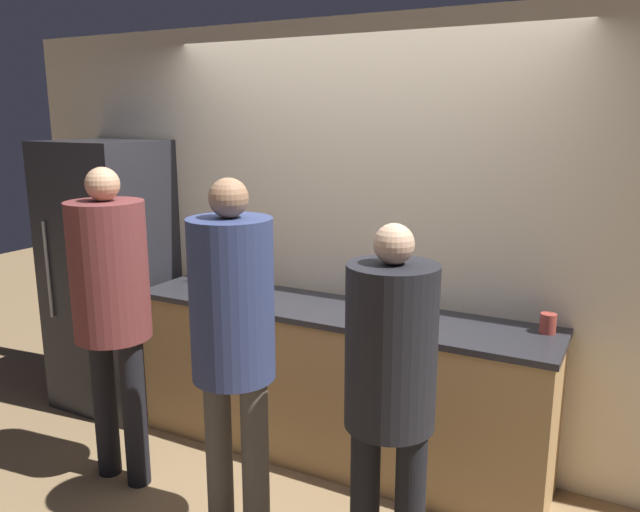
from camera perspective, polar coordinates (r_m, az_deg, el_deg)
The scene contains 11 objects.
ground_plane at distance 3.79m, azimuth -1.00°, elevation -19.88°, with size 14.00×14.00×0.00m, color #8C704C.
wall_back at distance 3.82m, azimuth 3.40°, elevation 1.50°, with size 5.20×0.06×2.60m.
counter at distance 3.83m, azimuth 1.43°, elevation -11.49°, with size 2.55×0.60×0.94m.
refrigerator at distance 4.62m, azimuth -18.53°, elevation -1.75°, with size 0.74×0.68×1.88m.
person_left at distance 3.55m, azimuth -18.58°, elevation -3.28°, with size 0.41×0.41×1.78m.
person_center at distance 2.90m, azimuth -7.98°, elevation -6.64°, with size 0.39×0.39×1.78m.
person_right at distance 2.62m, azimuth 6.44°, elevation -11.06°, with size 0.38×0.38×1.64m.
fruit_bowl at distance 3.48m, azimuth 6.64°, elevation -5.08°, with size 0.34×0.34×0.11m.
utensil_crock at distance 4.21m, azimuth -10.11°, elevation -1.48°, with size 0.10×0.10×0.30m.
bottle_amber at distance 3.91m, azimuth -5.80°, elevation -2.26°, with size 0.08×0.08×0.23m.
cup_red at distance 3.43m, azimuth 20.13°, elevation -5.80°, with size 0.08×0.08×0.10m.
Camera 1 is at (1.55, -2.79, 2.04)m, focal length 35.00 mm.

